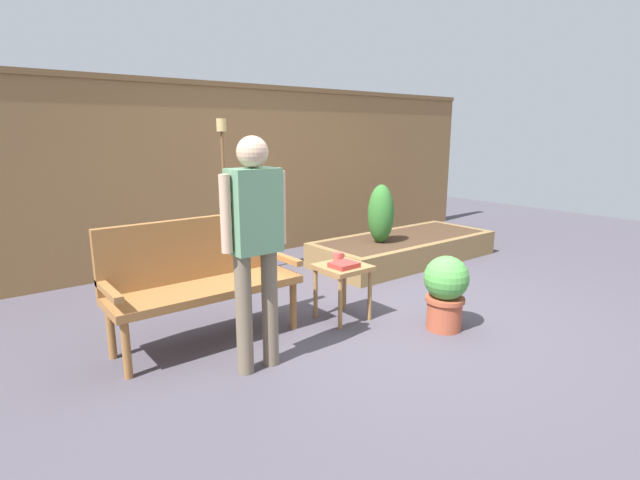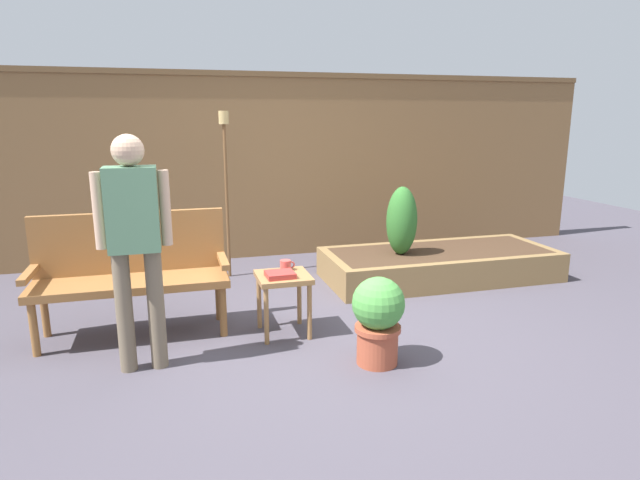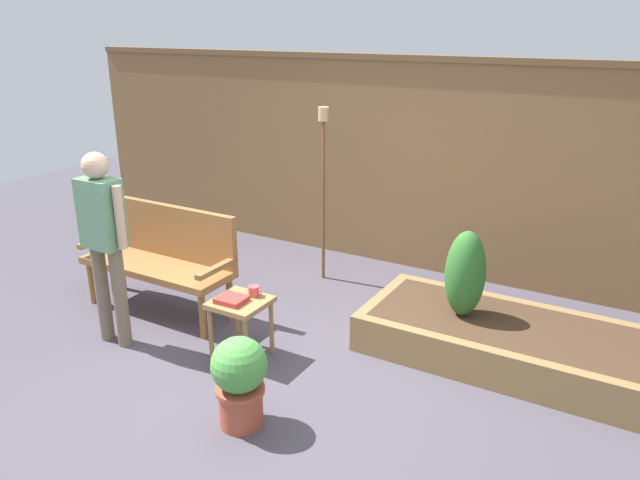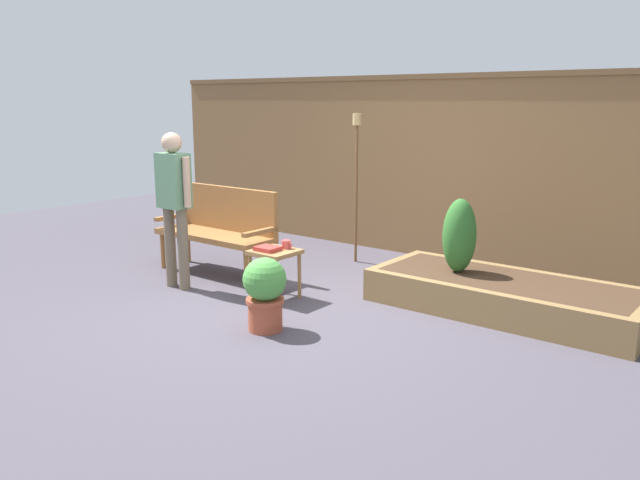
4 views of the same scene
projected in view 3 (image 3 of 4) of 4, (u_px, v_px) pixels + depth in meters
name	position (u px, v px, depth m)	size (l,w,h in m)	color
ground_plane	(265.00, 377.00, 4.47)	(14.00, 14.00, 0.00)	#47424C
fence_back	(409.00, 164.00, 6.22)	(8.40, 0.14, 2.16)	brown
garden_bench	(163.00, 251.00, 5.39)	(1.44, 0.48, 0.94)	#936033
side_table	(241.00, 310.00, 4.62)	(0.40, 0.40, 0.48)	#9E7042
cup_on_table	(254.00, 291.00, 4.65)	(0.12, 0.09, 0.08)	#CC4C47
book_on_table	(232.00, 300.00, 4.56)	(0.21, 0.19, 0.04)	#B2332D
potted_boxwood	(240.00, 378.00, 3.84)	(0.36, 0.36, 0.61)	#A84C33
raised_planter_bed	(521.00, 345.00, 4.62)	(2.40, 1.00, 0.30)	olive
shrub_near_bench	(465.00, 274.00, 4.65)	(0.31, 0.31, 0.69)	brown
tiki_torch	(324.00, 164.00, 5.83)	(0.10, 0.10, 1.72)	brown
person_by_bench	(103.00, 233.00, 4.67)	(0.47, 0.20, 1.56)	#70604C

